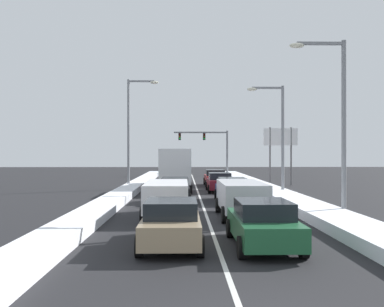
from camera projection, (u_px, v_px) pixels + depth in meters
ground_plane at (201, 200)px, 26.98m from camera, size 133.68×133.68×0.00m
lane_stripe_between_right_lane_and_center_lane at (198, 193)px, 32.12m from camera, size 0.14×56.56×0.01m
snow_bank_right_shoulder at (267, 190)px, 32.22m from camera, size 2.09×56.56×0.47m
snow_bank_left_shoulder at (129, 190)px, 32.02m from camera, size 1.51×56.56×0.48m
sedan_green_right_lane_nearest at (263, 223)px, 13.48m from camera, size 2.00×4.50×1.51m
suv_silver_right_lane_second at (241, 196)px, 19.77m from camera, size 2.16×4.90×1.67m
sedan_navy_right_lane_third at (232, 190)px, 26.06m from camera, size 2.00×4.50×1.51m
sedan_maroon_right_lane_fourth at (219, 182)px, 33.04m from camera, size 2.00×4.50×1.51m
sedan_red_right_lane_fifth at (215, 178)px, 39.03m from camera, size 2.00×4.50×1.51m
sedan_tan_center_lane_nearest at (171, 223)px, 13.64m from camera, size 2.00×4.50×1.51m
suv_white_center_lane_second at (167, 196)px, 19.70m from camera, size 2.16×4.90×1.67m
sedan_black_center_lane_third at (175, 189)px, 26.27m from camera, size 2.00×4.50×1.51m
box_truck_center_lane_fourth at (176, 168)px, 33.18m from camera, size 2.53×7.20×3.36m
sedan_gray_center_lane_fifth at (178, 176)px, 41.22m from camera, size 2.00×4.50×1.51m
traffic_light_gantry at (210, 143)px, 57.86m from camera, size 7.54×0.47×6.20m
street_lamp_right_near at (336, 112)px, 19.38m from camera, size 2.66×0.36×8.28m
street_lamp_right_mid at (278, 130)px, 29.66m from camera, size 2.66×0.36×7.84m
street_lamp_left_mid at (132, 124)px, 35.39m from camera, size 2.66×0.36×9.31m
roadside_sign_right at (281, 143)px, 39.42m from camera, size 3.20×0.16×5.50m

